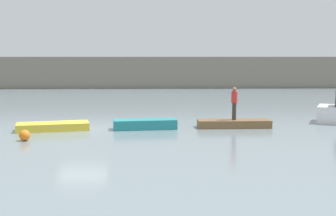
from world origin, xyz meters
The scene contains 7 objects.
ground_plane centered at (0.00, 0.00, 0.00)m, with size 120.00×120.00×0.00m, color slate.
embankment_wall centered at (0.00, 27.39, 1.72)m, with size 80.00×1.20×3.43m, color gray.
rowboat_yellow centered at (-1.39, -0.44, 0.19)m, with size 3.58×1.29×0.39m, color gold.
rowboat_teal centered at (3.27, -0.19, 0.25)m, with size 3.23×0.98×0.50m, color teal.
rowboat_brown centered at (7.94, 0.21, 0.20)m, with size 3.81×1.08×0.41m, color brown.
person_red_shirt centered at (7.94, 0.21, 1.36)m, with size 0.32×0.32×1.72m.
mooring_buoy centered at (-2.04, -3.29, 0.25)m, with size 0.50×0.50×0.50m, color orange.
Camera 1 is at (3.79, -24.29, 3.95)m, focal length 50.63 mm.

